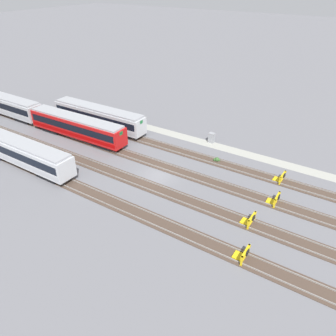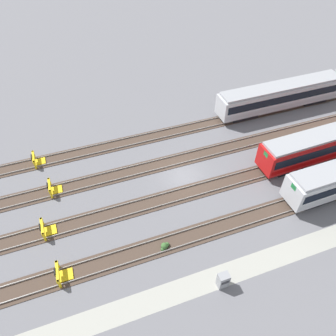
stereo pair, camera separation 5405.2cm
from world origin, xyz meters
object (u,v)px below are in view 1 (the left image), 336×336
at_px(subway_car_front_row_leftmost, 99,116).
at_px(bumper_stop_middle_track, 249,220).
at_px(electrical_cabinet, 212,138).
at_px(subway_car_front_row_centre, 5,104).
at_px(subway_car_front_row_rightmost, 22,152).
at_px(weed_clump, 217,160).
at_px(subway_car_front_row_left_inner, 77,126).
at_px(bumper_stop_near_inner_track, 274,200).
at_px(bumper_stop_far_inner_track, 243,255).
at_px(bumper_stop_nearest_track, 280,178).

distance_m(subway_car_front_row_leftmost, bumper_stop_middle_track, 32.44).
bearing_deg(electrical_cabinet, subway_car_front_row_centre, 15.37).
bearing_deg(subway_car_front_row_leftmost, subway_car_front_row_rightmost, 90.00).
height_order(subway_car_front_row_centre, weed_clump, subway_car_front_row_centre).
height_order(subway_car_front_row_left_inner, subway_car_front_row_centre, same).
bearing_deg(subway_car_front_row_rightmost, bumper_stop_near_inner_track, -162.37).
distance_m(subway_car_front_row_centre, bumper_stop_far_inner_track, 51.92).
distance_m(subway_car_front_row_leftmost, bumper_stop_nearest_track, 31.17).
relative_size(subway_car_front_row_leftmost, weed_clump, 19.60).
relative_size(subway_car_front_row_leftmost, bumper_stop_middle_track, 8.99).
bearing_deg(bumper_stop_near_inner_track, electrical_cabinet, -37.98).
height_order(subway_car_front_row_left_inner, subway_car_front_row_rightmost, same).
distance_m(bumper_stop_nearest_track, electrical_cabinet, 13.47).
height_order(bumper_stop_nearest_track, weed_clump, bumper_stop_nearest_track).
relative_size(subway_car_front_row_centre, weed_clump, 19.57).
height_order(subway_car_front_row_left_inner, weed_clump, subway_car_front_row_left_inner).
distance_m(bumper_stop_middle_track, bumper_stop_far_inner_track, 5.22).
bearing_deg(subway_car_front_row_centre, bumper_stop_middle_track, 174.21).
xyz_separation_m(subway_car_front_row_leftmost, subway_car_front_row_rightmost, (0.00, 15.16, 0.00)).
bearing_deg(weed_clump, subway_car_front_row_left_inner, 13.57).
relative_size(subway_car_front_row_left_inner, subway_car_front_row_rightmost, 1.00).
relative_size(subway_car_front_row_rightmost, electrical_cabinet, 11.26).
bearing_deg(subway_car_front_row_leftmost, electrical_cabinet, -164.18).
bearing_deg(bumper_stop_far_inner_track, subway_car_front_row_rightmost, 0.09).
height_order(subway_car_front_row_centre, bumper_stop_nearest_track, subway_car_front_row_centre).
relative_size(bumper_stop_nearest_track, bumper_stop_near_inner_track, 1.00).
xyz_separation_m(subway_car_front_row_leftmost, bumper_stop_nearest_track, (-31.13, -0.06, -1.53)).
xyz_separation_m(subway_car_front_row_rightmost, bumper_stop_middle_track, (-30.80, -5.11, -1.53)).
distance_m(bumper_stop_far_inner_track, electrical_cabinet, 24.39).
distance_m(subway_car_front_row_leftmost, bumper_stop_far_inner_track, 35.49).
height_order(subway_car_front_row_leftmost, subway_car_front_row_centre, same).
bearing_deg(bumper_stop_middle_track, bumper_stop_nearest_track, -91.88).
bearing_deg(subway_car_front_row_leftmost, subway_car_front_row_left_inner, 90.00).
height_order(bumper_stop_nearest_track, bumper_stop_far_inner_track, same).
height_order(subway_car_front_row_left_inner, bumper_stop_nearest_track, subway_car_front_row_left_inner).
xyz_separation_m(subway_car_front_row_left_inner, bumper_stop_nearest_track, (-31.13, -5.04, -1.53)).
bearing_deg(subway_car_front_row_left_inner, bumper_stop_nearest_track, -170.81).
xyz_separation_m(bumper_stop_near_inner_track, bumper_stop_middle_track, (1.14, 5.04, 0.00)).
bearing_deg(subway_car_front_row_centre, electrical_cabinet, -164.63).
bearing_deg(electrical_cabinet, subway_car_front_row_rightmost, 47.54).
bearing_deg(subway_car_front_row_leftmost, bumper_stop_middle_track, 161.93).
relative_size(subway_car_front_row_left_inner, bumper_stop_middle_track, 9.01).
height_order(subway_car_front_row_rightmost, bumper_stop_middle_track, subway_car_front_row_rightmost).
xyz_separation_m(subway_car_front_row_rightmost, bumper_stop_near_inner_track, (-31.94, -10.15, -1.53)).
height_order(subway_car_front_row_leftmost, bumper_stop_near_inner_track, subway_car_front_row_leftmost).
height_order(subway_car_front_row_leftmost, weed_clump, subway_car_front_row_leftmost).
bearing_deg(weed_clump, bumper_stop_nearest_track, 178.20).
distance_m(bumper_stop_near_inner_track, electrical_cabinet, 16.77).
distance_m(subway_car_front_row_leftmost, bumper_stop_near_inner_track, 32.37).
xyz_separation_m(bumper_stop_nearest_track, bumper_stop_far_inner_track, (-0.94, 15.17, 0.00)).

